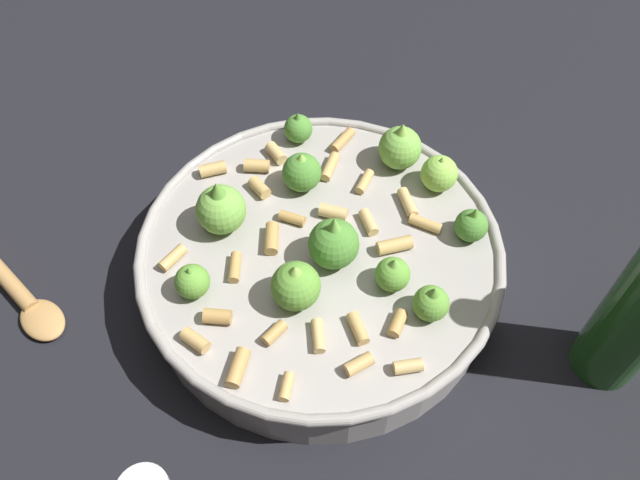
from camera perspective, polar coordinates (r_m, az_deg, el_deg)
The scene contains 3 objects.
ground_plane at distance 0.63m, azimuth 0.00°, elevation -3.62°, with size 2.40×2.40×0.00m, color black.
cooking_pan at distance 0.60m, azimuth 0.06°, elevation -1.58°, with size 0.34×0.34×0.12m.
wooden_spoon at distance 0.69m, azimuth -26.29°, elevation -3.25°, with size 0.20×0.04×0.02m.
Camera 1 is at (-0.25, 0.22, 0.53)m, focal length 35.57 mm.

